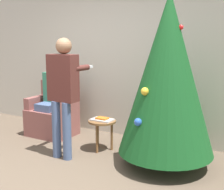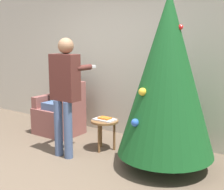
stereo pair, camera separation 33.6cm
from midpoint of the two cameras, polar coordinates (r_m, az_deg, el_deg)
The scene contains 9 objects.
ground_plane at distance 3.85m, azimuth -12.88°, elevation -15.33°, with size 14.00×14.00×0.00m, color brown.
wall_back at distance 5.23m, azimuth 4.97°, elevation 7.07°, with size 8.00×0.06×2.70m.
christmas_tree at distance 3.92m, azimuth 12.51°, elevation 3.60°, with size 1.22×1.22×2.23m.
armchair at distance 5.49m, azimuth -7.74°, elevation -3.54°, with size 0.75×0.61×0.92m.
person_seated at distance 5.40m, azimuth -7.98°, elevation 0.20°, with size 0.36×0.46×1.28m.
person_standing at distance 4.31m, azimuth -6.40°, elevation 1.46°, with size 0.43×0.57×1.66m.
side_stool at distance 4.63m, azimuth 0.73°, elevation -5.50°, with size 0.41×0.41×0.46m.
laptop at distance 4.61m, azimuth 0.73°, elevation -4.53°, with size 0.32×0.21×0.02m.
book at distance 4.60m, azimuth 0.73°, elevation -4.27°, with size 0.18×0.12×0.02m.
Camera 2 is at (2.75, -2.20, 1.67)m, focal length 50.00 mm.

